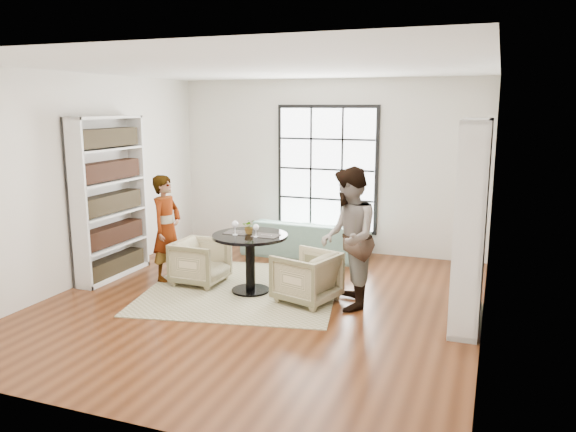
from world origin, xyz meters
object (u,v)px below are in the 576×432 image
at_px(armchair_left, 201,262).
at_px(wine_glass_left, 235,225).
at_px(person_left, 167,228).
at_px(sofa, 306,238).
at_px(armchair_right, 307,277).
at_px(person_right, 348,238).
at_px(flower_centerpiece, 249,227).
at_px(pedestal_table, 250,251).
at_px(wine_glass_right, 256,228).

bearing_deg(armchair_left, wine_glass_left, -105.76).
bearing_deg(person_left, armchair_left, -87.84).
bearing_deg(person_left, sofa, -34.11).
xyz_separation_m(armchair_right, person_right, (0.55, 0.00, 0.57)).
height_order(armchair_right, flower_centerpiece, flower_centerpiece).
height_order(pedestal_table, armchair_left, pedestal_table).
bearing_deg(sofa, wine_glass_left, 84.85).
bearing_deg(flower_centerpiece, armchair_right, -8.23).
height_order(armchair_left, wine_glass_right, wine_glass_right).
height_order(armchair_right, person_right, person_right).
relative_size(armchair_left, person_left, 0.45).
bearing_deg(sofa, wine_glass_right, 92.95).
xyz_separation_m(pedestal_table, wine_glass_left, (-0.17, -0.10, 0.37)).
distance_m(wine_glass_left, wine_glass_right, 0.31).
relative_size(person_left, wine_glass_right, 8.77).
bearing_deg(person_right, wine_glass_right, -105.94).
distance_m(pedestal_table, flower_centerpiece, 0.33).
xyz_separation_m(person_right, wine_glass_right, (-1.26, -0.02, 0.05)).
xyz_separation_m(person_right, wine_glass_left, (-1.57, -0.01, 0.06)).
height_order(pedestal_table, sofa, pedestal_table).
xyz_separation_m(sofa, person_right, (1.31, -2.19, 0.59)).
distance_m(wine_glass_right, flower_centerpiece, 0.22).
bearing_deg(sofa, person_left, 55.41).
xyz_separation_m(armchair_right, wine_glass_left, (-1.02, -0.01, 0.63)).
relative_size(person_right, wine_glass_left, 9.05).
relative_size(armchair_left, person_right, 0.39).
relative_size(pedestal_table, wine_glass_right, 5.78).
height_order(pedestal_table, person_left, person_left).
bearing_deg(armchair_right, armchair_left, -79.78).
bearing_deg(person_right, sofa, -165.97).
relative_size(sofa, person_right, 1.17).
relative_size(sofa, flower_centerpiece, 10.48).
bearing_deg(pedestal_table, wine_glass_left, -149.95).
bearing_deg(flower_centerpiece, armchair_left, 175.81).
height_order(armchair_left, person_left, person_left).
relative_size(wine_glass_right, flower_centerpiece, 0.88).
bearing_deg(sofa, armchair_left, 66.99).
xyz_separation_m(sofa, wine_glass_left, (-0.26, -2.20, 0.65)).
relative_size(sofa, person_left, 1.36).
xyz_separation_m(pedestal_table, armchair_left, (-0.83, 0.10, -0.27)).
bearing_deg(person_left, wine_glass_right, -95.51).
distance_m(armchair_right, person_right, 0.79).
bearing_deg(wine_glass_right, person_right, 0.87).
distance_m(sofa, armchair_left, 2.21).
distance_m(person_left, wine_glass_right, 1.54).
distance_m(armchair_left, armchair_right, 1.69).
height_order(person_left, flower_centerpiece, person_left).
xyz_separation_m(pedestal_table, person_right, (1.40, -0.09, 0.31)).
xyz_separation_m(armchair_left, wine_glass_left, (0.66, -0.20, 0.64)).
bearing_deg(flower_centerpiece, person_left, 177.50).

